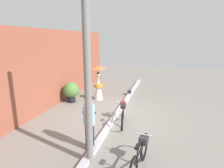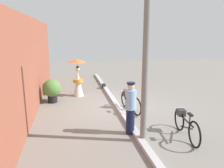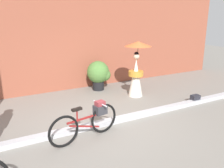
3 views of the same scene
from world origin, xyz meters
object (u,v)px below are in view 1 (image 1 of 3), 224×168
Objects in this scene: person_officer at (89,122)px; person_with_parasol at (98,82)px; utility_pole at (87,73)px; bicycle_far_side at (140,155)px; potted_plant_by_door at (72,91)px; bicycle_near_officer at (123,112)px; backpack_on_pavement at (129,93)px.

person_officer is 4.71m from person_with_parasol.
bicycle_far_side is at bearing -88.95° from utility_pole.
person_with_parasol is at bearing -55.23° from potted_plant_by_door.
potted_plant_by_door is at bearing 34.30° from person_officer.
bicycle_near_officer reaches higher than backpack_on_pavement.
potted_plant_by_door reaches higher than bicycle_near_officer.
bicycle_far_side is at bearing -167.08° from backpack_on_pavement.
person_with_parasol reaches higher than backpack_on_pavement.
bicycle_far_side reaches higher than backpack_on_pavement.
person_with_parasol is 1.73× the size of potted_plant_by_door.
person_officer is 1.54× the size of potted_plant_by_door.
person_with_parasol is 0.38× the size of utility_pole.
bicycle_far_side is 6.42m from backpack_on_pavement.
backpack_on_pavement is (2.02, -2.63, -0.46)m from potted_plant_by_door.
utility_pole is at bearing -162.57° from person_with_parasol.
potted_plant_by_door is (3.70, 2.53, -0.26)m from person_officer.
bicycle_near_officer is 0.94× the size of person_with_parasol.
backpack_on_pavement is at bearing 1.14° from utility_pole.
person_officer is 0.34× the size of utility_pole.
bicycle_near_officer is 6.26× the size of backpack_on_pavement.
bicycle_near_officer is at bearing -6.97° from utility_pole.
potted_plant_by_door is at bearing 61.09° from bicycle_near_officer.
potted_plant_by_door reaches higher than bicycle_far_side.
person_officer is 1.65m from utility_pole.
bicycle_far_side is 1.12× the size of person_officer.
person_officer is at bearing -163.23° from person_with_parasol.
backpack_on_pavement is at bearing -50.29° from person_with_parasol.
person_officer is 5.97× the size of backpack_on_pavement.
bicycle_far_side is 2.37m from utility_pole.
person_with_parasol is at bearing 129.71° from backpack_on_pavement.
person_officer is 4.49m from potted_plant_by_door.
bicycle_near_officer is at bearing 21.49° from bicycle_far_side.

